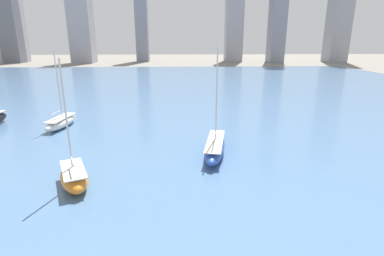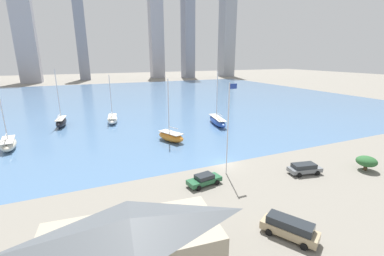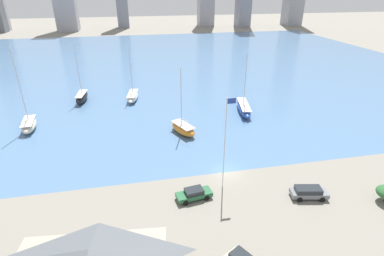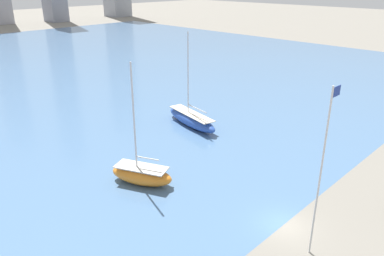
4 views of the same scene
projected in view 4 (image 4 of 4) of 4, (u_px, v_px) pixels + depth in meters
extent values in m
plane|color=gray|center=(284.00, 225.00, 32.08)|extent=(500.00, 500.00, 0.00)
cylinder|color=silver|center=(320.00, 177.00, 26.42)|extent=(0.14, 0.14, 13.28)
cube|color=#1E3899|center=(337.00, 91.00, 24.54)|extent=(1.10, 0.03, 0.70)
ellipsoid|color=#284CA8|center=(191.00, 120.00, 53.18)|extent=(4.45, 11.01, 1.89)
cube|color=beige|center=(191.00, 114.00, 52.85)|extent=(3.65, 9.03, 0.10)
cube|color=#2D2D33|center=(191.00, 123.00, 53.37)|extent=(0.53, 1.93, 0.85)
cylinder|color=silver|center=(188.00, 73.00, 51.35)|extent=(0.18, 0.18, 11.23)
cylinder|color=silver|center=(197.00, 109.00, 51.35)|extent=(0.99, 4.33, 0.14)
ellipsoid|color=orange|center=(142.00, 175.00, 38.24)|extent=(5.03, 7.10, 1.88)
cube|color=#BCB7AD|center=(141.00, 167.00, 37.91)|extent=(4.13, 5.82, 0.10)
cube|color=#2D2D33|center=(142.00, 179.00, 38.44)|extent=(0.63, 1.16, 0.85)
cylinder|color=silver|center=(134.00, 117.00, 36.05)|extent=(0.18, 0.18, 10.70)
cylinder|color=silver|center=(147.00, 158.00, 37.24)|extent=(1.16, 2.36, 0.14)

